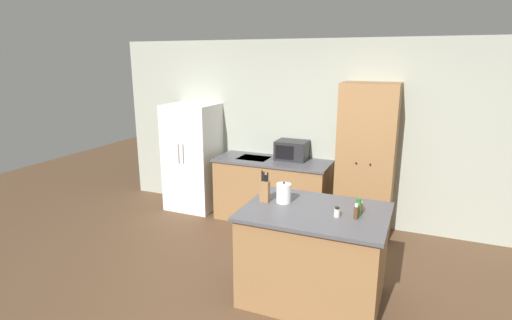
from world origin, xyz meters
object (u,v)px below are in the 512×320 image
Objects in this scene: spice_bottle_short_red at (356,212)px; knife_block at (265,190)px; refrigerator at (193,157)px; pantry_cabinet at (366,161)px; spice_bottle_amber_oil at (337,212)px; spice_bottle_tall_dark at (360,207)px; kettle at (284,193)px; microwave at (292,150)px; spice_bottle_green_herb at (358,208)px.

knife_block is at bearing 174.22° from spice_bottle_short_red.
refrigerator is 0.81× the size of pantry_cabinet.
pantry_cabinet is 6.32× the size of knife_block.
spice_bottle_tall_dark is at bearing 50.64° from spice_bottle_amber_oil.
spice_bottle_tall_dark is (2.81, -1.58, 0.15)m from refrigerator.
refrigerator reaches higher than spice_bottle_amber_oil.
spice_bottle_amber_oil is at bearing -34.22° from refrigerator.
microwave is at bearing 105.35° from kettle.
pantry_cabinet reaches higher than spice_bottle_green_herb.
microwave is 3.12× the size of spice_bottle_short_red.
spice_bottle_tall_dark is at bearing -84.09° from pantry_cabinet.
spice_bottle_short_red is at bearing -57.33° from microwave.
knife_block is 1.49× the size of kettle.
knife_block is 0.93m from spice_bottle_short_red.
kettle is at bearing -109.19° from pantry_cabinet.
spice_bottle_short_red is 0.76m from kettle.
refrigerator reaches higher than spice_bottle_tall_dark.
kettle is at bearing 168.55° from spice_bottle_short_red.
pantry_cabinet is 1.76m from kettle.
spice_bottle_tall_dark is 0.68× the size of spice_bottle_short_red.
knife_block is at bearing -162.65° from kettle.
pantry_cabinet is at bearing 70.81° from kettle.
pantry_cabinet is 21.11× the size of spice_bottle_tall_dark.
knife_block is at bearing -41.77° from refrigerator.
spice_bottle_short_red is at bearing -32.34° from refrigerator.
spice_bottle_short_red reaches higher than spice_bottle_tall_dark.
spice_bottle_tall_dark is (0.93, 0.10, -0.07)m from knife_block.
pantry_cabinet is 1.62m from spice_bottle_tall_dark.
microwave is 1.82m from kettle.
spice_bottle_amber_oil is (1.05, -1.92, -0.08)m from microwave.
refrigerator is 11.69× the size of spice_bottle_short_red.
microwave is 4.57× the size of spice_bottle_tall_dark.
refrigerator is 3.32m from spice_bottle_short_red.
spice_bottle_amber_oil is at bearing -129.36° from spice_bottle_tall_dark.
pantry_cabinet is at bearing 89.82° from spice_bottle_amber_oil.
spice_bottle_green_herb is (0.00, -0.12, 0.03)m from spice_bottle_tall_dark.
spice_bottle_short_red reaches higher than spice_bottle_amber_oil.
knife_block is at bearing -80.57° from microwave.
kettle is at bearing 163.67° from spice_bottle_amber_oil.
spice_bottle_short_red is at bearing -94.73° from spice_bottle_green_herb.
spice_bottle_amber_oil is at bearing -173.99° from spice_bottle_short_red.
microwave is 4.77× the size of spice_bottle_amber_oil.
pantry_cabinet is (2.64, 0.03, 0.19)m from refrigerator.
spice_bottle_amber_oil is (-0.17, -0.02, -0.02)m from spice_bottle_short_red.
pantry_cabinet reaches higher than knife_block.
knife_block is at bearing -113.85° from pantry_cabinet.
knife_block is 3.34× the size of spice_bottle_tall_dark.
microwave reaches higher than spice_bottle_short_red.
pantry_cabinet is at bearing -5.18° from microwave.
refrigerator reaches higher than microwave.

